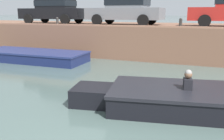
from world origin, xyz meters
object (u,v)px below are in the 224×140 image
object	(u,v)px
mooring_bollard_west	(57,21)
mooring_bollard_mid	(181,22)
car_left_inner_grey	(126,10)
boat_moored_west_navy	(28,56)
motorboat_passing	(209,101)
car_leftmost_black	(55,10)

from	to	relation	value
mooring_bollard_west	mooring_bollard_mid	xyz separation A→B (m)	(6.71, 0.00, 0.00)
car_left_inner_grey	mooring_bollard_mid	xyz separation A→B (m)	(3.24, -1.70, -0.61)
boat_moored_west_navy	motorboat_passing	xyz separation A→B (m)	(8.62, -3.75, 0.02)
car_leftmost_black	mooring_bollard_west	size ratio (longest dim) A/B	9.53
mooring_bollard_west	mooring_bollard_mid	distance (m)	6.71
motorboat_passing	car_leftmost_black	xyz separation A→B (m)	(-9.45, 7.50, 2.27)
mooring_bollard_mid	car_leftmost_black	bearing A→B (deg)	168.01
car_leftmost_black	boat_moored_west_navy	bearing A→B (deg)	-77.49
car_left_inner_grey	mooring_bollard_west	size ratio (longest dim) A/B	9.62
mooring_bollard_mid	car_left_inner_grey	bearing A→B (deg)	152.34
boat_moored_west_navy	mooring_bollard_mid	size ratio (longest dim) A/B	14.90
car_left_inner_grey	mooring_bollard_west	bearing A→B (deg)	-153.94
motorboat_passing	mooring_bollard_west	xyz separation A→B (m)	(-8.16, 5.80, 1.66)
mooring_bollard_west	mooring_bollard_mid	size ratio (longest dim) A/B	1.00
boat_moored_west_navy	mooring_bollard_mid	world-z (taller)	mooring_bollard_mid
mooring_bollard_west	boat_moored_west_navy	bearing A→B (deg)	-102.80
boat_moored_west_navy	motorboat_passing	world-z (taller)	motorboat_passing
car_leftmost_black	car_left_inner_grey	world-z (taller)	same
boat_moored_west_navy	car_leftmost_black	xyz separation A→B (m)	(-0.83, 3.75, 2.29)
mooring_bollard_west	mooring_bollard_mid	bearing A→B (deg)	0.00
motorboat_passing	mooring_bollard_mid	size ratio (longest dim) A/B	14.80
motorboat_passing	car_leftmost_black	world-z (taller)	car_leftmost_black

